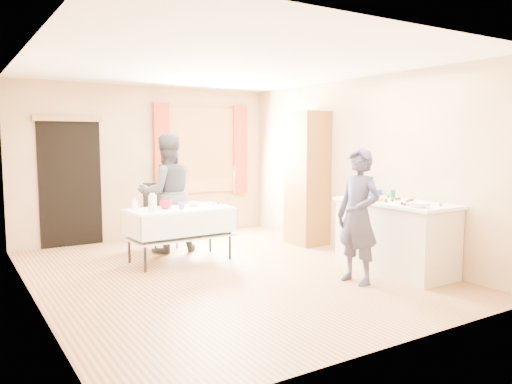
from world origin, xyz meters
TOP-DOWN VIEW (x-y plane):
  - floor at (0.00, 0.00)m, footprint 4.50×5.50m
  - ceiling at (0.00, 0.00)m, footprint 4.50×5.50m
  - wall_back at (0.00, 2.76)m, footprint 4.50×0.02m
  - wall_front at (0.00, -2.76)m, footprint 4.50×0.02m
  - wall_left at (-2.26, 0.00)m, footprint 0.02×5.50m
  - wall_right at (2.26, 0.00)m, footprint 0.02×5.50m
  - window_frame at (1.00, 2.72)m, footprint 1.32×0.06m
  - window_pane at (1.00, 2.71)m, footprint 1.20×0.02m
  - curtain_left at (0.22, 2.67)m, footprint 0.28×0.06m
  - curtain_right at (1.78, 2.67)m, footprint 0.28×0.06m
  - doorway at (-1.30, 2.73)m, footprint 0.95×0.04m
  - door_lintel at (-1.30, 2.70)m, footprint 1.05×0.06m
  - cabinet at (1.99, 0.88)m, footprint 0.50×0.60m
  - counter at (1.89, -1.10)m, footprint 0.75×1.58m
  - party_table at (-0.24, 0.87)m, footprint 1.46×0.79m
  - chair at (-0.13, 1.88)m, footprint 0.43×0.43m
  - girl at (1.12, -1.22)m, footprint 0.67×0.52m
  - woman at (-0.16, 1.53)m, footprint 1.05×0.91m
  - soda_can at (2.05, -0.90)m, footprint 0.08×0.08m
  - mixing_bowl at (1.67, -1.63)m, footprint 0.31×0.31m
  - foam_block at (1.84, -0.49)m, footprint 0.15×0.11m
  - blue_basket at (2.08, -0.44)m, footprint 0.34×0.27m
  - pitcher at (-0.68, 0.75)m, footprint 0.12×0.12m
  - cup_red at (-0.43, 0.90)m, footprint 0.27×0.27m
  - cup_rainbow at (-0.27, 0.74)m, footprint 0.14×0.14m
  - small_bowl at (0.02, 0.97)m, footprint 0.19×0.19m
  - pastry_tray at (0.26, 0.77)m, footprint 0.33×0.29m
  - bottle at (-0.82, 1.04)m, footprint 0.08×0.09m
  - cake_balls at (1.79, -1.17)m, footprint 0.49×1.10m

SIDE VIEW (x-z plane):
  - floor at x=0.00m, z-range -0.02..0.00m
  - chair at x=-0.13m, z-range -0.20..0.81m
  - party_table at x=-0.24m, z-range 0.07..0.82m
  - counter at x=1.89m, z-range 0.00..0.91m
  - pastry_tray at x=0.26m, z-range 0.75..0.77m
  - small_bowl at x=0.02m, z-range 0.75..0.80m
  - girl at x=1.12m, z-range 0.00..1.60m
  - cup_rainbow at x=-0.27m, z-range 0.75..0.85m
  - cup_red at x=-0.43m, z-range 0.75..0.88m
  - bottle at x=-0.82m, z-range 0.75..0.93m
  - pitcher at x=-0.68m, z-range 0.75..0.97m
  - woman at x=-0.16m, z-range 0.00..1.78m
  - cake_balls at x=1.79m, z-range 0.91..0.95m
  - mixing_bowl at x=1.67m, z-range 0.91..0.97m
  - foam_block at x=1.84m, z-range 0.91..0.99m
  - blue_basket at x=2.08m, z-range 0.91..0.99m
  - soda_can at x=2.05m, z-range 0.91..1.03m
  - doorway at x=-1.30m, z-range 0.00..2.00m
  - cabinet at x=1.99m, z-range 0.00..2.14m
  - wall_back at x=0.00m, z-range 0.00..2.60m
  - wall_front at x=0.00m, z-range 0.00..2.60m
  - wall_left at x=-2.26m, z-range 0.00..2.60m
  - wall_right at x=2.26m, z-range 0.00..2.60m
  - window_frame at x=1.00m, z-range 0.74..2.26m
  - window_pane at x=1.00m, z-range 0.80..2.20m
  - curtain_left at x=0.22m, z-range 0.67..2.33m
  - curtain_right at x=1.78m, z-range 0.67..2.33m
  - door_lintel at x=-1.30m, z-range 1.98..2.06m
  - ceiling at x=0.00m, z-range 2.60..2.62m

